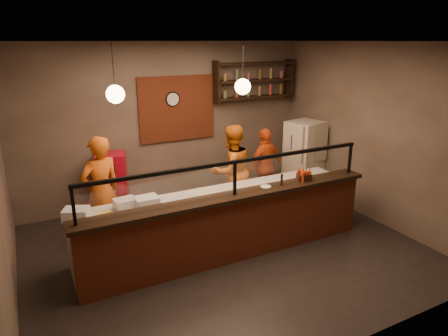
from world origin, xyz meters
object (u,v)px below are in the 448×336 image
red_cooler (113,185)px  condiment_caddy (304,177)px  pepper_mill (282,180)px  pizza_dough (205,193)px  fridge (304,159)px  wall_clock (173,99)px  cook_left (101,191)px  cook_mid (231,171)px  cook_right (265,166)px

red_cooler → condiment_caddy: red_cooler is taller
pepper_mill → pizza_dough: bearing=149.5°
fridge → wall_clock: bearing=142.5°
cook_left → red_cooler: bearing=-128.1°
cook_left → pizza_dough: size_ratio=3.98×
cook_mid → fridge: (1.86, 0.20, -0.07)m
red_cooler → pizza_dough: (1.07, -1.82, 0.29)m
cook_right → fridge: size_ratio=0.96×
cook_left → pepper_mill: (2.49, -1.43, 0.24)m
fridge → pizza_dough: 2.99m
wall_clock → cook_left: size_ratio=0.17×
cook_right → fridge: (0.96, -0.02, 0.03)m
cook_left → cook_right: (3.29, 0.25, -0.13)m
wall_clock → cook_left: wall_clock is taller
wall_clock → cook_right: 2.29m
wall_clock → pepper_mill: 3.00m
condiment_caddy → pizza_dough: bearing=157.7°
cook_mid → pizza_dough: bearing=35.3°
condiment_caddy → cook_mid: bearing=110.3°
cook_mid → red_cooler: (-2.01, 0.97, -0.26)m
cook_left → fridge: cook_left is taller
wall_clock → cook_right: (1.54, -1.06, -1.32)m
wall_clock → red_cooler: (-1.36, -0.31, -1.48)m
condiment_caddy → pepper_mill: size_ratio=1.16×
cook_left → fridge: size_ratio=1.12×
condiment_caddy → cook_left: bearing=154.1°
wall_clock → pepper_mill: (0.75, -2.74, -0.95)m
red_cooler → wall_clock: bearing=29.7°
red_cooler → pizza_dough: 2.13m
cook_left → condiment_caddy: bearing=136.8°
fridge → pepper_mill: (-1.75, -1.66, 0.34)m
cook_right → fridge: 0.96m
wall_clock → fridge: (2.50, -1.08, -1.29)m
cook_left → red_cooler: 1.11m
wall_clock → pizza_dough: size_ratio=0.66×
cook_mid → red_cooler: size_ratio=1.42×
cook_right → condiment_caddy: (-0.36, -1.68, 0.34)m
fridge → red_cooler: fridge is taller
cook_mid → cook_right: (0.90, 0.22, -0.10)m
cook_right → fridge: fridge is taller
wall_clock → cook_mid: bearing=-63.3°
wall_clock → red_cooler: bearing=-167.2°
wall_clock → pepper_mill: wall_clock is taller
wall_clock → fridge: wall_clock is taller
cook_right → pepper_mill: bearing=49.2°
cook_mid → fridge: cook_mid is taller
red_cooler → pepper_mill: (2.11, -2.43, 0.53)m
cook_mid → pepper_mill: size_ratio=9.96×
cook_left → pizza_dough: 1.66m
wall_clock → cook_left: 2.49m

